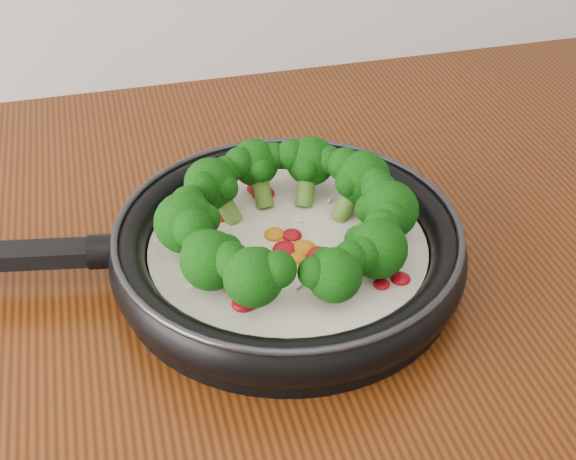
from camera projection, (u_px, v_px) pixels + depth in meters
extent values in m
cylinder|color=black|center=(288.00, 267.00, 0.73)|extent=(0.36, 0.36, 0.01)
torus|color=black|center=(288.00, 247.00, 0.72)|extent=(0.38, 0.38, 0.03)
torus|color=#2D2D33|center=(288.00, 228.00, 0.71)|extent=(0.37, 0.37, 0.01)
cube|color=black|center=(10.00, 256.00, 0.70)|extent=(0.19, 0.06, 0.02)
cylinder|color=black|center=(106.00, 251.00, 0.71)|extent=(0.04, 0.04, 0.03)
cylinder|color=white|center=(288.00, 253.00, 0.72)|extent=(0.30, 0.30, 0.02)
ellipsoid|color=#A10712|center=(249.00, 257.00, 0.70)|extent=(0.03, 0.03, 0.01)
ellipsoid|color=#A10712|center=(389.00, 221.00, 0.74)|extent=(0.03, 0.03, 0.01)
ellipsoid|color=orange|center=(274.00, 235.00, 0.73)|extent=(0.02, 0.02, 0.01)
ellipsoid|color=#A10712|center=(243.00, 292.00, 0.66)|extent=(0.02, 0.02, 0.01)
ellipsoid|color=#A10712|center=(292.00, 236.00, 0.72)|extent=(0.03, 0.03, 0.01)
ellipsoid|color=orange|center=(368.00, 203.00, 0.77)|extent=(0.03, 0.03, 0.01)
ellipsoid|color=#A10712|center=(318.00, 255.00, 0.70)|extent=(0.03, 0.03, 0.01)
ellipsoid|color=#A10712|center=(224.00, 215.00, 0.75)|extent=(0.03, 0.03, 0.01)
ellipsoid|color=orange|center=(297.00, 258.00, 0.70)|extent=(0.02, 0.02, 0.01)
ellipsoid|color=#A10712|center=(217.00, 203.00, 0.77)|extent=(0.02, 0.02, 0.01)
ellipsoid|color=#A10712|center=(243.00, 304.00, 0.65)|extent=(0.02, 0.02, 0.01)
ellipsoid|color=orange|center=(303.00, 248.00, 0.71)|extent=(0.03, 0.03, 0.01)
ellipsoid|color=#A10712|center=(258.00, 188.00, 0.79)|extent=(0.03, 0.03, 0.01)
ellipsoid|color=#A10712|center=(401.00, 279.00, 0.68)|extent=(0.02, 0.02, 0.01)
ellipsoid|color=orange|center=(346.00, 274.00, 0.68)|extent=(0.02, 0.02, 0.01)
ellipsoid|color=#A10712|center=(285.00, 250.00, 0.71)|extent=(0.03, 0.03, 0.01)
ellipsoid|color=#A10712|center=(381.00, 284.00, 0.67)|extent=(0.02, 0.02, 0.01)
ellipsoid|color=orange|center=(199.00, 236.00, 0.72)|extent=(0.03, 0.03, 0.01)
ellipsoid|color=#A10712|center=(263.00, 194.00, 0.78)|extent=(0.03, 0.03, 0.01)
ellipsoid|color=white|center=(306.00, 221.00, 0.75)|extent=(0.01, 0.01, 0.00)
ellipsoid|color=white|center=(179.00, 235.00, 0.73)|extent=(0.01, 0.01, 0.00)
ellipsoid|color=white|center=(396.00, 241.00, 0.72)|extent=(0.01, 0.01, 0.00)
ellipsoid|color=white|center=(220.00, 236.00, 0.73)|extent=(0.00, 0.01, 0.00)
ellipsoid|color=white|center=(304.00, 246.00, 0.71)|extent=(0.01, 0.01, 0.00)
ellipsoid|color=white|center=(330.00, 201.00, 0.77)|extent=(0.01, 0.01, 0.00)
ellipsoid|color=white|center=(272.00, 216.00, 0.75)|extent=(0.01, 0.01, 0.00)
ellipsoid|color=white|center=(283.00, 247.00, 0.71)|extent=(0.01, 0.01, 0.00)
ellipsoid|color=white|center=(274.00, 251.00, 0.71)|extent=(0.01, 0.01, 0.00)
ellipsoid|color=white|center=(193.00, 220.00, 0.75)|extent=(0.01, 0.01, 0.00)
ellipsoid|color=white|center=(290.00, 244.00, 0.72)|extent=(0.01, 0.01, 0.00)
ellipsoid|color=white|center=(300.00, 244.00, 0.72)|extent=(0.01, 0.01, 0.00)
ellipsoid|color=white|center=(298.00, 221.00, 0.74)|extent=(0.01, 0.01, 0.00)
ellipsoid|color=white|center=(239.00, 241.00, 0.72)|extent=(0.01, 0.01, 0.00)
ellipsoid|color=white|center=(249.00, 272.00, 0.68)|extent=(0.01, 0.01, 0.00)
ellipsoid|color=white|center=(299.00, 286.00, 0.67)|extent=(0.01, 0.01, 0.00)
ellipsoid|color=white|center=(191.00, 286.00, 0.67)|extent=(0.01, 0.01, 0.00)
ellipsoid|color=white|center=(274.00, 246.00, 0.71)|extent=(0.01, 0.01, 0.00)
ellipsoid|color=white|center=(324.00, 253.00, 0.71)|extent=(0.01, 0.01, 0.00)
ellipsoid|color=white|center=(316.00, 247.00, 0.71)|extent=(0.01, 0.01, 0.00)
cylinder|color=olive|center=(367.00, 228.00, 0.71)|extent=(0.04, 0.02, 0.04)
sphere|color=black|center=(389.00, 210.00, 0.70)|extent=(0.06, 0.06, 0.05)
sphere|color=black|center=(379.00, 190.00, 0.71)|extent=(0.04, 0.04, 0.03)
sphere|color=black|center=(389.00, 218.00, 0.68)|extent=(0.04, 0.04, 0.03)
sphere|color=black|center=(369.00, 209.00, 0.70)|extent=(0.03, 0.03, 0.03)
cylinder|color=olive|center=(347.00, 202.00, 0.74)|extent=(0.04, 0.03, 0.04)
sphere|color=black|center=(363.00, 178.00, 0.74)|extent=(0.06, 0.06, 0.05)
sphere|color=black|center=(344.00, 165.00, 0.75)|extent=(0.04, 0.04, 0.03)
sphere|color=black|center=(375.00, 183.00, 0.72)|extent=(0.04, 0.04, 0.03)
sphere|color=black|center=(349.00, 183.00, 0.73)|extent=(0.03, 0.03, 0.03)
cylinder|color=olive|center=(306.00, 187.00, 0.76)|extent=(0.03, 0.04, 0.04)
sphere|color=black|center=(311.00, 161.00, 0.77)|extent=(0.06, 0.06, 0.05)
sphere|color=black|center=(291.00, 155.00, 0.76)|extent=(0.04, 0.04, 0.03)
sphere|color=black|center=(328.00, 160.00, 0.76)|extent=(0.03, 0.03, 0.03)
sphere|color=black|center=(307.00, 169.00, 0.75)|extent=(0.03, 0.03, 0.02)
cylinder|color=olive|center=(262.00, 189.00, 0.76)|extent=(0.02, 0.04, 0.04)
sphere|color=black|center=(255.00, 163.00, 0.76)|extent=(0.05, 0.05, 0.05)
sphere|color=black|center=(239.00, 162.00, 0.75)|extent=(0.03, 0.03, 0.03)
sphere|color=black|center=(273.00, 156.00, 0.76)|extent=(0.03, 0.03, 0.03)
sphere|color=black|center=(261.00, 170.00, 0.75)|extent=(0.03, 0.03, 0.02)
cylinder|color=olive|center=(226.00, 206.00, 0.74)|extent=(0.03, 0.04, 0.04)
sphere|color=black|center=(210.00, 184.00, 0.74)|extent=(0.06, 0.06, 0.05)
sphere|color=black|center=(202.00, 188.00, 0.72)|extent=(0.04, 0.04, 0.03)
sphere|color=black|center=(226.00, 171.00, 0.75)|extent=(0.03, 0.03, 0.03)
sphere|color=black|center=(225.00, 188.00, 0.73)|extent=(0.03, 0.03, 0.03)
cylinder|color=olive|center=(208.00, 238.00, 0.70)|extent=(0.04, 0.02, 0.04)
sphere|color=black|center=(185.00, 223.00, 0.68)|extent=(0.06, 0.06, 0.05)
sphere|color=black|center=(192.00, 229.00, 0.66)|extent=(0.04, 0.04, 0.03)
sphere|color=black|center=(188.00, 203.00, 0.70)|extent=(0.04, 0.04, 0.03)
sphere|color=black|center=(205.00, 219.00, 0.69)|extent=(0.03, 0.03, 0.03)
cylinder|color=olive|center=(227.00, 267.00, 0.67)|extent=(0.04, 0.03, 0.04)
sphere|color=black|center=(210.00, 260.00, 0.65)|extent=(0.06, 0.06, 0.05)
sphere|color=black|center=(230.00, 260.00, 0.64)|extent=(0.04, 0.04, 0.03)
sphere|color=black|center=(199.00, 242.00, 0.66)|extent=(0.04, 0.04, 0.03)
sphere|color=black|center=(227.00, 249.00, 0.66)|extent=(0.03, 0.03, 0.03)
cylinder|color=olive|center=(262.00, 281.00, 0.65)|extent=(0.03, 0.04, 0.04)
sphere|color=black|center=(253.00, 277.00, 0.63)|extent=(0.06, 0.06, 0.05)
sphere|color=black|center=(278.00, 269.00, 0.62)|extent=(0.04, 0.04, 0.03)
sphere|color=black|center=(233.00, 264.00, 0.63)|extent=(0.03, 0.03, 0.03)
sphere|color=black|center=(261.00, 262.00, 0.64)|extent=(0.03, 0.03, 0.02)
cylinder|color=olive|center=(324.00, 279.00, 0.66)|extent=(0.02, 0.04, 0.04)
sphere|color=black|center=(335.00, 275.00, 0.63)|extent=(0.05, 0.05, 0.05)
sphere|color=black|center=(350.00, 258.00, 0.64)|extent=(0.03, 0.03, 0.03)
sphere|color=black|center=(314.00, 273.00, 0.63)|extent=(0.03, 0.03, 0.03)
sphere|color=black|center=(325.00, 261.00, 0.65)|extent=(0.03, 0.03, 0.02)
cylinder|color=olive|center=(358.00, 258.00, 0.68)|extent=(0.04, 0.04, 0.04)
sphere|color=black|center=(378.00, 249.00, 0.66)|extent=(0.06, 0.06, 0.05)
sphere|color=black|center=(382.00, 227.00, 0.67)|extent=(0.04, 0.04, 0.03)
sphere|color=black|center=(364.00, 254.00, 0.65)|extent=(0.04, 0.04, 0.03)
sphere|color=black|center=(359.00, 240.00, 0.67)|extent=(0.03, 0.03, 0.03)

